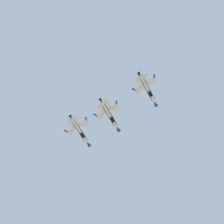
# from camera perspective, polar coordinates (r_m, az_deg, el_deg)

# --- Properties ---
(fighter_jet_lead) EXTENTS (12.59, 12.45, 4.56)m
(fighter_jet_lead) POSITION_cam_1_polar(r_m,az_deg,el_deg) (168.05, -4.45, -2.59)
(fighter_jet_lead) COLOR white
(fighter_jet_left_wing) EXTENTS (12.63, 12.49, 4.37)m
(fighter_jet_left_wing) POSITION_cam_1_polar(r_m,az_deg,el_deg) (161.14, -0.34, -0.41)
(fighter_jet_left_wing) COLOR white
(fighter_jet_right_wing) EXTENTS (12.56, 12.43, 4.65)m
(fighter_jet_right_wing) POSITION_cam_1_polar(r_m,az_deg,el_deg) (161.50, 4.89, 3.13)
(fighter_jet_right_wing) COLOR white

